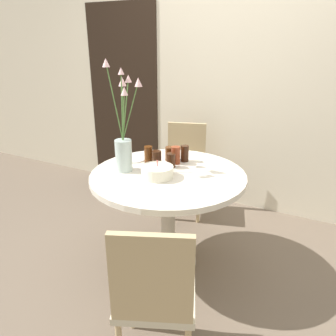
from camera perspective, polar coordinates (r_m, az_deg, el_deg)
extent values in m
plane|color=#6B5B4C|center=(2.73, 0.00, -15.95)|extent=(16.00, 16.00, 0.00)
cube|color=beige|center=(3.38, 10.25, 14.92)|extent=(8.00, 0.05, 2.60)
cube|color=black|center=(3.92, -7.78, 11.84)|extent=(0.90, 0.01, 2.05)
cylinder|color=silver|center=(2.36, 0.00, -1.36)|extent=(1.12, 1.12, 0.04)
cylinder|color=#B7AD99|center=(2.52, 0.00, -9.09)|extent=(0.11, 0.11, 0.70)
cylinder|color=#B7AD99|center=(2.72, 0.00, -15.70)|extent=(0.45, 0.45, 0.03)
cube|color=beige|center=(3.24, 2.74, -1.18)|extent=(0.50, 0.50, 0.04)
cube|color=tan|center=(3.33, 3.27, 3.99)|extent=(0.37, 0.14, 0.46)
cylinder|color=tan|center=(3.20, -0.79, -5.73)|extent=(0.03, 0.03, 0.40)
cylinder|color=tan|center=(3.16, 5.30, -6.23)|extent=(0.03, 0.03, 0.40)
cylinder|color=tan|center=(3.51, 0.32, -3.26)|extent=(0.03, 0.03, 0.40)
cylinder|color=tan|center=(3.47, 5.87, -3.67)|extent=(0.03, 0.03, 0.40)
cube|color=beige|center=(1.83, -2.02, -21.12)|extent=(0.52, 0.52, 0.04)
cube|color=tan|center=(1.53, -2.90, -18.77)|extent=(0.36, 0.18, 0.46)
cylinder|color=tan|center=(2.10, 3.61, -22.63)|extent=(0.03, 0.03, 0.40)
cylinder|color=tan|center=(2.12, -6.34, -22.09)|extent=(0.03, 0.03, 0.40)
cylinder|color=white|center=(2.27, -1.87, -0.65)|extent=(0.22, 0.22, 0.08)
cylinder|color=#E54C4C|center=(2.25, -1.89, 0.84)|extent=(0.01, 0.01, 0.04)
cylinder|color=#B2C6C1|center=(2.38, -7.73, 2.16)|extent=(0.12, 0.12, 0.23)
cylinder|color=#4C7538|center=(2.33, -7.40, 10.02)|extent=(0.01, 0.10, 0.42)
cone|color=beige|center=(2.34, -6.92, 15.21)|extent=(0.05, 0.05, 0.05)
cylinder|color=#4C7538|center=(2.30, -9.27, 11.12)|extent=(0.09, 0.04, 0.53)
cone|color=beige|center=(2.28, -10.78, 17.59)|extent=(0.05, 0.05, 0.06)
cylinder|color=#4C7538|center=(2.31, -6.57, 9.71)|extent=(0.09, 0.10, 0.40)
cone|color=beige|center=(2.30, -5.20, 14.68)|extent=(0.05, 0.05, 0.06)
cylinder|color=#4C7538|center=(2.28, -7.75, 8.87)|extent=(0.06, 0.03, 0.35)
cone|color=beige|center=(2.23, -7.62, 13.13)|extent=(0.05, 0.05, 0.05)
cylinder|color=#4C7538|center=(2.38, -7.92, 9.85)|extent=(0.08, 0.15, 0.39)
cone|color=beige|center=(2.43, -7.98, 14.69)|extent=(0.06, 0.06, 0.06)
cylinder|color=#4C7538|center=(2.32, -8.03, 10.58)|extent=(0.03, 0.06, 0.47)
cone|color=beige|center=(2.32, -8.20, 16.40)|extent=(0.04, 0.04, 0.05)
cylinder|color=white|center=(2.64, -6.00, 1.60)|extent=(0.19, 0.19, 0.01)
cylinder|color=#51280F|center=(2.53, -3.44, 2.29)|extent=(0.06, 0.06, 0.14)
cylinder|color=#33190C|center=(2.47, -1.99, 1.68)|extent=(0.07, 0.07, 0.12)
cylinder|color=#51280F|center=(2.59, 0.34, 2.51)|extent=(0.07, 0.07, 0.11)
cylinder|color=#33190C|center=(2.45, 0.52, 1.35)|extent=(0.07, 0.07, 0.11)
cylinder|color=maroon|center=(2.52, 1.36, 2.25)|extent=(0.07, 0.07, 0.14)
cylinder|color=#33190C|center=(2.57, 2.92, 2.54)|extent=(0.06, 0.06, 0.13)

